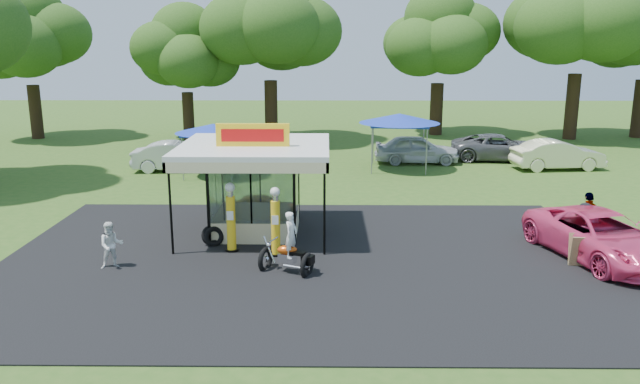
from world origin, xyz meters
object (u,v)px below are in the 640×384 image
at_px(pink_sedan, 601,236).
at_px(motorcycle, 289,249).
at_px(spectator_east_b, 588,219).
at_px(tent_east, 399,119).
at_px(bg_car_b, 263,149).
at_px(bg_car_e, 558,155).
at_px(tent_west, 213,129).
at_px(gas_pump_left, 231,219).
at_px(gas_station_kiosk, 256,187).
at_px(gas_pump_right, 276,224).
at_px(bg_car_c, 417,149).
at_px(kiosk_car, 263,205).
at_px(bg_car_a, 178,156).
at_px(a_frame_sign, 579,251).
at_px(spectator_west, 111,245).
at_px(spectator_east_a, 584,225).
at_px(bg_car_d, 499,147).

bearing_deg(pink_sedan, motorcycle, 172.66).
relative_size(spectator_east_b, tent_east, 0.43).
bearing_deg(bg_car_b, bg_car_e, -99.09).
bearing_deg(tent_west, gas_pump_left, -77.52).
xyz_separation_m(gas_station_kiosk, gas_pump_right, (0.93, -2.64, -0.64)).
xyz_separation_m(gas_pump_left, bg_car_b, (-0.62, 16.98, -0.46)).
xyz_separation_m(motorcycle, pink_sedan, (10.13, 1.39, -0.00)).
relative_size(gas_pump_right, bg_car_c, 0.48).
bearing_deg(bg_car_e, kiosk_car, 116.41).
distance_m(motorcycle, tent_west, 15.31).
bearing_deg(bg_car_c, bg_car_e, -101.87).
bearing_deg(bg_car_c, bg_car_b, 86.06).
relative_size(bg_car_a, bg_car_e, 0.98).
distance_m(a_frame_sign, spectator_west, 14.81).
distance_m(spectator_east_b, bg_car_c, 15.82).
distance_m(spectator_west, tent_east, 19.43).
relative_size(bg_car_c, tent_east, 1.10).
distance_m(pink_sedan, bg_car_a, 22.49).
distance_m(motorcycle, bg_car_c, 19.30).
bearing_deg(pink_sedan, spectator_east_a, 73.88).
height_order(kiosk_car, bg_car_b, bg_car_b).
bearing_deg(bg_car_e, bg_car_d, 36.48).
distance_m(gas_station_kiosk, motorcycle, 4.57).
xyz_separation_m(spectator_west, bg_car_d, (17.23, 18.78, 0.03)).
xyz_separation_m(spectator_east_b, bg_car_e, (3.85, 13.60, -0.13)).
height_order(spectator_east_b, bg_car_b, spectator_east_b).
distance_m(gas_pump_left, spectator_east_b, 12.39).
height_order(bg_car_c, bg_car_d, bg_car_c).
height_order(gas_station_kiosk, gas_pump_right, gas_station_kiosk).
relative_size(bg_car_a, bg_car_d, 0.87).
xyz_separation_m(bg_car_c, tent_east, (-1.29, -1.79, 2.00)).
xyz_separation_m(gas_pump_right, bg_car_a, (-6.58, 14.23, -0.33)).
relative_size(kiosk_car, bg_car_a, 0.57).
height_order(pink_sedan, spectator_east_b, spectator_east_b).
bearing_deg(motorcycle, bg_car_c, 93.40).
bearing_deg(bg_car_b, spectator_east_b, -141.68).
distance_m(gas_station_kiosk, a_frame_sign, 11.29).
height_order(gas_pump_right, bg_car_b, gas_pump_right).
relative_size(spectator_east_a, bg_car_d, 0.28).
bearing_deg(gas_station_kiosk, spectator_east_a, -7.08).
distance_m(a_frame_sign, bg_car_c, 17.72).
relative_size(motorcycle, bg_car_c, 0.42).
relative_size(pink_sedan, bg_car_d, 1.01).
bearing_deg(a_frame_sign, gas_pump_left, -178.43).
bearing_deg(gas_pump_right, spectator_west, -166.88).
xyz_separation_m(bg_car_e, tent_west, (-18.96, -2.01, 1.71)).
bearing_deg(tent_east, kiosk_car, -123.72).
xyz_separation_m(bg_car_a, bg_car_c, (13.60, 2.38, 0.03)).
height_order(bg_car_c, bg_car_e, bg_car_c).
xyz_separation_m(gas_station_kiosk, a_frame_sign, (10.65, -3.54, -1.25)).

